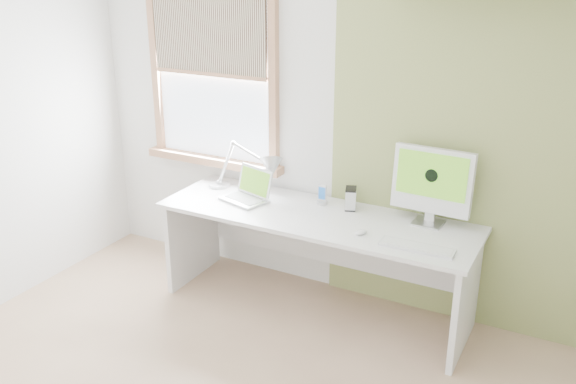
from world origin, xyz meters
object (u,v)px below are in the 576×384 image
Objects in this scene: desk at (319,237)px; external_drive at (351,199)px; desk_lamp at (261,169)px; imac at (432,182)px; laptop at (249,192)px.

desk is 14.43× the size of external_drive.
external_drive is (0.16, 0.15, 0.27)m from desk.
desk_lamp reaches higher than external_drive.
desk is 0.88m from imac.
imac is at bearing 1.57° from external_drive.
imac is (0.72, 0.16, 0.48)m from desk.
laptop is at bearing -177.05° from desk.
laptop is at bearing -171.50° from imac.
desk is 5.82× the size of laptop.
external_drive is 0.29× the size of imac.
external_drive is 0.59m from imac.
laptop is 1.31m from imac.
desk_lamp reaches higher than desk.
desk is 0.61m from laptop.
desk is at bearing 2.95° from laptop.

